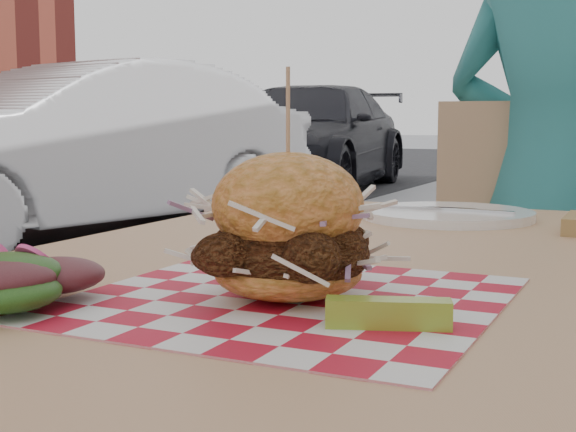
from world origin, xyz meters
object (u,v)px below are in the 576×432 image
object	(u,v)px
patio_chair	(512,272)
diner	(551,181)
car_dark	(307,137)
sandwich	(288,235)
patio_table	(359,326)
car_white	(75,149)

from	to	relation	value
patio_chair	diner	bearing A→B (deg)	39.96
car_dark	sandwich	distance (m)	9.37
patio_table	diner	bearing A→B (deg)	86.55
car_white	sandwich	world-z (taller)	car_white
diner	patio_chair	distance (m)	0.23
car_dark	patio_chair	distance (m)	8.23
diner	car_dark	bearing A→B (deg)	-44.32
diner	sandwich	size ratio (longest dim) A/B	7.55
car_dark	car_white	bearing A→B (deg)	-96.81
diner	car_dark	world-z (taller)	diner
sandwich	diner	bearing A→B (deg)	87.76
car_white	patio_chair	size ratio (longest dim) A/B	4.28
car_white	patio_table	world-z (taller)	car_white
car_white	car_dark	xyz separation A→B (m)	(0.00, 4.34, -0.01)
patio_chair	car_dark	bearing A→B (deg)	114.66
car_white	patio_table	bearing A→B (deg)	-31.71
diner	patio_chair	size ratio (longest dim) A/B	1.61
car_white	patio_chair	xyz separation A→B (m)	(3.80, -2.96, -0.12)
car_dark	patio_chair	bearing A→B (deg)	-69.32
patio_chair	sandwich	xyz separation A→B (m)	(0.02, -1.26, 0.26)
patio_table	sandwich	distance (m)	0.26
diner	car_white	world-z (taller)	diner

